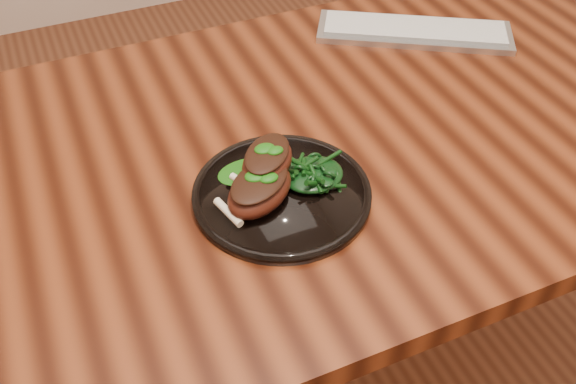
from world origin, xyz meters
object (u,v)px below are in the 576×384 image
object	(u,v)px
desk	(304,175)
plate	(282,194)
lamb_chop_front	(259,189)
greens_heap	(313,171)
keyboard	(414,31)

from	to	relation	value
desk	plate	size ratio (longest dim) A/B	6.13
plate	lamb_chop_front	bearing A→B (deg)	-165.93
plate	lamb_chop_front	distance (m)	0.05
plate	lamb_chop_front	xyz separation A→B (m)	(-0.04, -0.01, 0.03)
desk	lamb_chop_front	bearing A→B (deg)	-135.71
plate	greens_heap	xyz separation A→B (m)	(0.05, 0.00, 0.02)
greens_heap	keyboard	bearing A→B (deg)	40.70
desk	plate	distance (m)	0.17
plate	keyboard	bearing A→B (deg)	37.50
desk	lamb_chop_front	distance (m)	0.22
plate	keyboard	world-z (taller)	keyboard
keyboard	greens_heap	bearing A→B (deg)	-139.30
plate	lamb_chop_front	world-z (taller)	lamb_chop_front
desk	keyboard	bearing A→B (deg)	32.20
plate	keyboard	distance (m)	0.54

